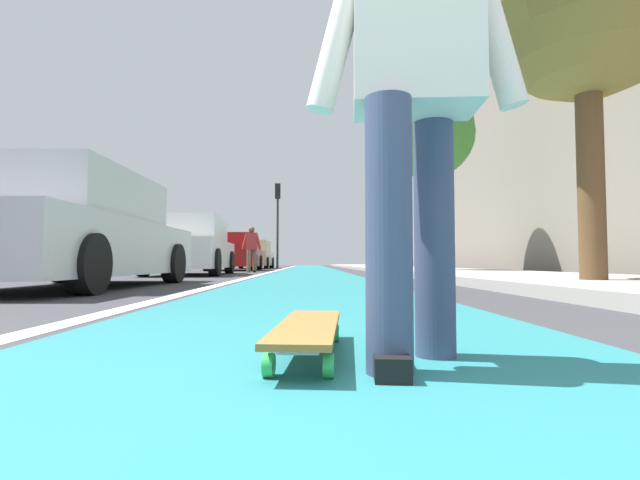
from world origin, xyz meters
The scene contains 14 objects.
ground_plane centered at (10.00, 0.00, 0.00)m, with size 80.00×80.00×0.00m, color #38383D.
bike_lane_paint centered at (24.00, 0.00, 0.00)m, with size 56.00×2.32×0.00m, color #237075.
lane_stripe_white centered at (20.00, 1.31, 0.00)m, with size 52.00×0.16×0.01m, color silver.
sidewalk_curb centered at (18.00, -3.65, 0.06)m, with size 52.00×3.20×0.13m, color #9E9B93.
building_facade centered at (22.00, -6.65, 5.24)m, with size 40.00×1.20×10.49m, color gray.
skateboard centered at (1.16, 0.02, 0.09)m, with size 0.85×0.27×0.11m.
skater_person centered at (1.01, -0.33, 0.94)m, with size 0.45×0.72×1.64m.
parked_car_near centered at (5.52, 3.06, 0.70)m, with size 4.47×2.00×1.47m.
parked_car_mid centered at (11.57, 3.09, 0.71)m, with size 4.40×2.00×1.48m.
parked_car_far centered at (18.28, 3.04, 0.71)m, with size 4.37×2.08×1.47m.
parked_car_end centered at (24.05, 3.01, 0.69)m, with size 4.28×2.01×1.46m.
traffic_light centered at (23.97, 1.71, 3.10)m, with size 0.33×0.28×4.51m.
street_tree_mid centered at (11.94, -3.25, 3.82)m, with size 2.46×2.46×5.09m.
pedestrian_distant centered at (14.62, 1.91, 0.85)m, with size 0.42×0.65×1.49m.
Camera 1 is at (-0.46, 0.01, 0.33)m, focal length 25.89 mm.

